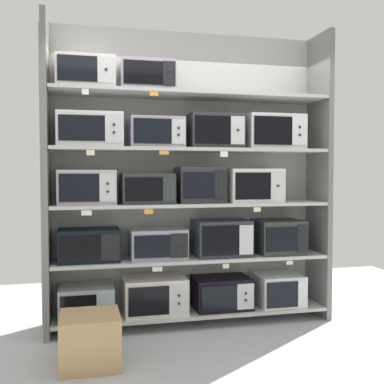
% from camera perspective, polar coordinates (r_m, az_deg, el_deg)
% --- Properties ---
extents(ground, '(6.53, 6.00, 0.02)m').
position_cam_1_polar(ground, '(3.68, 3.81, -20.42)').
color(ground, '#B2B7BC').
extents(back_panel, '(2.73, 0.04, 2.77)m').
position_cam_1_polar(back_panel, '(4.61, -0.71, 1.98)').
color(back_panel, '#B2B2AD').
rests_on(back_panel, ground).
extents(upright_left, '(0.05, 0.46, 2.77)m').
position_cam_1_polar(upright_left, '(4.26, -17.26, 1.85)').
color(upright_left, slate).
rests_on(upright_left, ground).
extents(upright_right, '(0.05, 0.46, 2.77)m').
position_cam_1_polar(upright_right, '(4.83, 15.16, 1.92)').
color(upright_right, slate).
rests_on(upright_right, ground).
extents(shelf_0, '(2.53, 0.46, 0.03)m').
position_cam_1_polar(shelf_0, '(4.55, 0.00, -14.29)').
color(shelf_0, beige).
rests_on(shelf_0, ground).
extents(microwave_0, '(0.48, 0.42, 0.28)m').
position_cam_1_polar(microwave_0, '(4.39, -12.69, -12.85)').
color(microwave_0, '#9AA7AC').
rests_on(microwave_0, shelf_0).
extents(microwave_1, '(0.57, 0.41, 0.33)m').
position_cam_1_polar(microwave_1, '(4.44, -4.54, -12.35)').
color(microwave_1, silver).
rests_on(microwave_1, shelf_0).
extents(microwave_2, '(0.53, 0.39, 0.30)m').
position_cam_1_polar(microwave_2, '(4.58, 3.61, -12.09)').
color(microwave_2, black).
rests_on(microwave_2, shelf_0).
extents(microwave_3, '(0.43, 0.42, 0.30)m').
position_cam_1_polar(microwave_3, '(4.77, 10.38, -11.52)').
color(microwave_3, silver).
rests_on(microwave_3, shelf_0).
extents(shelf_1, '(2.53, 0.46, 0.03)m').
position_cam_1_polar(shelf_1, '(4.43, 0.00, -8.03)').
color(shelf_1, beige).
extents(microwave_4, '(0.53, 0.36, 0.29)m').
position_cam_1_polar(microwave_4, '(4.29, -12.39, -6.30)').
color(microwave_4, black).
rests_on(microwave_4, shelf_1).
extents(microwave_5, '(0.51, 0.35, 0.27)m').
position_cam_1_polar(microwave_5, '(4.34, -4.17, -6.25)').
color(microwave_5, '#979CAB').
rests_on(microwave_5, shelf_1).
extents(microwave_6, '(0.52, 0.38, 0.34)m').
position_cam_1_polar(microwave_6, '(4.47, 3.60, -5.56)').
color(microwave_6, '#2A303A').
rests_on(microwave_6, shelf_1).
extents(microwave_7, '(0.45, 0.41, 0.32)m').
position_cam_1_polar(microwave_7, '(4.67, 10.42, -5.34)').
color(microwave_7, '#2C3431').
rests_on(microwave_7, shelf_1).
extents(price_tag_0, '(0.09, 0.00, 0.04)m').
position_cam_1_polar(price_tag_0, '(4.15, -4.22, -9.32)').
color(price_tag_0, white).
extents(price_tag_1, '(0.06, 0.00, 0.04)m').
position_cam_1_polar(price_tag_1, '(4.29, 4.13, -8.95)').
color(price_tag_1, beige).
extents(price_tag_2, '(0.06, 0.00, 0.04)m').
position_cam_1_polar(price_tag_2, '(4.51, 11.77, -8.39)').
color(price_tag_2, beige).
extents(shelf_2, '(2.53, 0.46, 0.03)m').
position_cam_1_polar(shelf_2, '(4.37, 0.00, -1.51)').
color(shelf_2, beige).
extents(microwave_8, '(0.50, 0.34, 0.30)m').
position_cam_1_polar(microwave_8, '(4.24, -12.64, 0.58)').
color(microwave_8, '#BCB1BD').
rests_on(microwave_8, shelf_2).
extents(microwave_9, '(0.47, 0.40, 0.27)m').
position_cam_1_polar(microwave_9, '(4.28, -5.49, 0.43)').
color(microwave_9, '#293232').
rests_on(microwave_9, shelf_2).
extents(microwave_10, '(0.43, 0.37, 0.33)m').
position_cam_1_polar(microwave_10, '(4.38, 0.94, 0.87)').
color(microwave_10, '#2F2B34').
rests_on(microwave_10, shelf_2).
extents(microwave_11, '(0.51, 0.43, 0.32)m').
position_cam_1_polar(microwave_11, '(4.53, 7.29, 0.80)').
color(microwave_11, silver).
rests_on(microwave_11, shelf_2).
extents(price_tag_3, '(0.09, 0.00, 0.04)m').
position_cam_1_polar(price_tag_3, '(4.03, -12.67, -2.49)').
color(price_tag_3, white).
extents(price_tag_4, '(0.08, 0.00, 0.04)m').
position_cam_1_polar(price_tag_4, '(4.06, -5.26, -2.38)').
color(price_tag_4, orange).
extents(price_tag_5, '(0.07, 0.00, 0.04)m').
position_cam_1_polar(price_tag_5, '(4.31, 7.91, -2.11)').
color(price_tag_5, beige).
extents(shelf_3, '(2.53, 0.46, 0.03)m').
position_cam_1_polar(shelf_3, '(4.37, 0.00, 5.12)').
color(shelf_3, beige).
extents(microwave_12, '(0.56, 0.40, 0.30)m').
position_cam_1_polar(microwave_12, '(4.26, -12.30, 7.35)').
color(microwave_12, silver).
rests_on(microwave_12, shelf_3).
extents(microwave_13, '(0.48, 0.41, 0.27)m').
position_cam_1_polar(microwave_13, '(4.31, -4.43, 7.16)').
color(microwave_13, '#9F9CAE').
rests_on(microwave_13, shelf_3).
extents(microwave_14, '(0.49, 0.39, 0.32)m').
position_cam_1_polar(microwave_14, '(4.43, 2.68, 7.33)').
color(microwave_14, '#322E36').
rests_on(microwave_14, shelf_3).
extents(microwave_15, '(0.56, 0.38, 0.33)m').
position_cam_1_polar(microwave_15, '(4.62, 9.75, 7.16)').
color(microwave_15, silver).
rests_on(microwave_15, shelf_3).
extents(price_tag_6, '(0.07, 0.00, 0.05)m').
position_cam_1_polar(price_tag_6, '(4.01, -12.21, 4.69)').
color(price_tag_6, beige).
extents(price_tag_7, '(0.08, 0.00, 0.03)m').
position_cam_1_polar(price_tag_7, '(4.07, -3.41, 4.80)').
color(price_tag_7, orange).
extents(price_tag_8, '(0.07, 0.00, 0.05)m').
position_cam_1_polar(price_tag_8, '(4.20, 3.91, 4.61)').
color(price_tag_8, white).
extents(shelf_4, '(2.53, 0.46, 0.03)m').
position_cam_1_polar(shelf_4, '(4.42, 0.00, 11.67)').
color(shelf_4, beige).
extents(microwave_16, '(0.50, 0.43, 0.27)m').
position_cam_1_polar(microwave_16, '(4.33, -12.80, 13.82)').
color(microwave_16, silver).
rests_on(microwave_16, shelf_4).
extents(microwave_17, '(0.48, 0.37, 0.27)m').
position_cam_1_polar(microwave_17, '(4.37, -5.54, 13.76)').
color(microwave_17, '#A59BAB').
rests_on(microwave_17, shelf_4).
extents(price_tag_9, '(0.06, 0.00, 0.05)m').
position_cam_1_polar(price_tag_9, '(4.07, -12.82, 11.80)').
color(price_tag_9, white).
extents(price_tag_10, '(0.08, 0.00, 0.04)m').
position_cam_1_polar(price_tag_10, '(4.11, -4.65, 11.81)').
color(price_tag_10, orange).
extents(shipping_carton, '(0.43, 0.43, 0.38)m').
position_cam_1_polar(shipping_carton, '(3.69, -12.27, -17.11)').
color(shipping_carton, tan).
rests_on(shipping_carton, ground).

